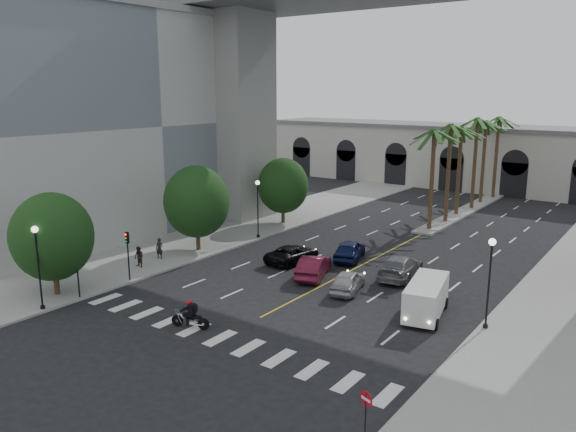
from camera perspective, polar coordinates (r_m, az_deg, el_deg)
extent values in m
plane|color=black|center=(32.49, -5.08, -11.35)|extent=(140.00, 140.00, 0.00)
cube|color=gray|center=(52.54, -6.79, -1.86)|extent=(8.00, 100.00, 0.15)
cube|color=gray|center=(64.75, 17.45, 0.44)|extent=(2.00, 24.00, 0.20)
cube|color=#B8B7B3|center=(57.94, -18.01, 8.92)|extent=(16.00, 32.00, 20.00)
cube|color=gray|center=(58.28, -18.74, 19.06)|extent=(16.50, 32.50, 0.60)
cube|color=#BBB6A8|center=(80.28, 21.55, 5.25)|extent=(70.00, 10.00, 8.00)
cube|color=slate|center=(79.90, 21.79, 8.26)|extent=(71.00, 10.50, 0.50)
cube|color=gray|center=(58.49, -4.93, 9.91)|extent=(5.00, 6.00, 20.80)
cylinder|color=#47331E|center=(54.64, 14.39, 3.40)|extent=(0.40, 0.40, 9.50)
cylinder|color=#47331E|center=(58.29, 15.95, 4.03)|extent=(0.40, 0.40, 9.80)
cylinder|color=#47331E|center=(62.16, 16.96, 4.25)|extent=(0.40, 0.40, 9.30)
cylinder|color=#47331E|center=(65.77, 18.42, 4.94)|extent=(0.40, 0.40, 10.10)
cylinder|color=#47331E|center=(69.67, 19.21, 5.08)|extent=(0.40, 0.40, 9.60)
cylinder|color=#47331E|center=(73.39, 20.36, 5.46)|extent=(0.40, 0.40, 9.90)
cylinder|color=#382616|center=(39.74, -22.49, -5.94)|extent=(0.36, 0.36, 2.34)
ellipsoid|color=black|center=(38.97, -22.85, -1.94)|extent=(5.20, 5.20, 5.72)
cylinder|color=#382616|center=(47.42, -9.12, -2.10)|extent=(0.36, 0.36, 2.45)
ellipsoid|color=black|center=(46.76, -9.25, 1.45)|extent=(5.44, 5.44, 5.98)
cylinder|color=#382616|center=(56.31, -0.50, 0.33)|extent=(0.36, 0.36, 2.27)
ellipsoid|color=black|center=(55.78, -0.51, 3.11)|extent=(5.04, 5.04, 5.54)
cylinder|color=black|center=(37.81, -23.65, -8.58)|extent=(0.28, 0.28, 0.36)
cylinder|color=black|center=(37.04, -23.98, -5.08)|extent=(0.11, 0.11, 5.00)
sphere|color=white|center=(36.39, -24.34, -1.25)|extent=(0.40, 0.40, 0.40)
cylinder|color=black|center=(50.96, -3.05, -2.12)|extent=(0.28, 0.28, 0.36)
cylinder|color=black|center=(50.40, -3.08, 0.54)|extent=(0.11, 0.11, 5.00)
sphere|color=white|center=(49.92, -3.11, 3.40)|extent=(0.40, 0.40, 0.40)
cylinder|color=black|center=(33.99, 19.41, -10.61)|extent=(0.28, 0.28, 0.36)
cylinder|color=black|center=(33.14, 19.72, -6.75)|extent=(0.11, 0.11, 5.00)
sphere|color=white|center=(32.41, 20.05, -2.49)|extent=(0.40, 0.40, 0.40)
cylinder|color=black|center=(38.44, -20.58, -5.49)|extent=(0.10, 0.10, 3.50)
cube|color=black|center=(38.02, -20.76, -3.34)|extent=(0.25, 0.18, 0.80)
cylinder|color=black|center=(40.64, -15.91, -4.18)|extent=(0.10, 0.10, 3.50)
cube|color=black|center=(40.24, -16.04, -2.13)|extent=(0.25, 0.18, 0.80)
cylinder|color=black|center=(33.19, -11.17, -10.37)|extent=(0.69, 0.32, 0.69)
cylinder|color=black|center=(32.47, -8.58, -10.80)|extent=(0.69, 0.32, 0.69)
cube|color=silver|center=(32.76, -9.81, -10.45)|extent=(0.53, 0.45, 0.30)
cube|color=black|center=(32.71, -10.10, -9.89)|extent=(0.68, 0.43, 0.23)
cube|color=black|center=(32.51, -9.28, -10.10)|extent=(0.58, 0.42, 0.14)
cylinder|color=black|center=(32.83, -10.83, -9.37)|extent=(0.23, 0.61, 0.03)
cube|color=black|center=(32.46, -9.73, -9.32)|extent=(0.42, 0.51, 0.60)
cube|color=black|center=(32.35, -9.44, -9.27)|extent=(0.26, 0.38, 0.44)
sphere|color=#AD0B0C|center=(32.38, -10.01, -8.64)|extent=(0.30, 0.30, 0.30)
imported|color=#A1A1A6|center=(38.01, 6.09, -6.57)|extent=(2.68, 4.47, 1.42)
imported|color=#571126|center=(40.56, 2.60, -5.15)|extent=(3.21, 5.07, 1.58)
imported|color=black|center=(43.93, 0.46, -3.87)|extent=(2.61, 5.04, 1.36)
imported|color=slate|center=(41.28, 11.34, -5.06)|extent=(2.98, 5.73, 1.59)
imported|color=#0E1542|center=(44.85, 6.27, -3.44)|extent=(3.19, 5.03, 1.60)
cube|color=silver|center=(34.63, 13.87, -7.96)|extent=(2.87, 5.33, 1.87)
cube|color=black|center=(32.34, 13.12, -8.98)|extent=(1.74, 0.59, 0.80)
cylinder|color=black|center=(33.47, 11.71, -10.22)|extent=(0.39, 0.70, 0.66)
cylinder|color=black|center=(33.19, 14.76, -10.59)|extent=(0.39, 0.70, 0.66)
cylinder|color=black|center=(36.72, 12.92, -8.18)|extent=(0.39, 0.70, 0.66)
cylinder|color=black|center=(36.47, 15.69, -8.49)|extent=(0.39, 0.70, 0.66)
imported|color=black|center=(45.46, -12.93, -3.24)|extent=(0.70, 0.57, 1.65)
imported|color=black|center=(43.71, -14.91, -4.04)|extent=(0.77, 0.61, 1.58)
cylinder|color=black|center=(22.16, 7.87, -20.14)|extent=(0.06, 0.06, 2.49)
cylinder|color=#A90C1A|center=(21.64, 7.95, -17.94)|extent=(0.59, 0.25, 0.62)
cube|color=silver|center=(21.64, 7.95, -17.94)|extent=(0.46, 0.19, 0.10)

